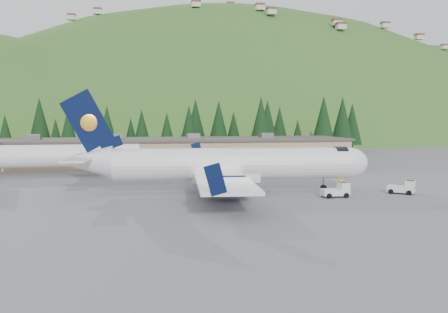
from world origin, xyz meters
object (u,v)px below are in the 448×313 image
baggage_tug_a (337,191)px  ramp_worker (341,184)px  second_airliner (50,155)px  airliner (224,165)px  baggage_tug_b (404,188)px  terminal_building (168,151)px

baggage_tug_a → ramp_worker: (2.30, 4.08, 0.19)m
second_airliner → baggage_tug_a: (36.12, -27.98, -2.56)m
airliner → ramp_worker: bearing=-2.4°
baggage_tug_a → baggage_tug_b: (8.96, 0.72, -0.01)m
baggage_tug_b → ramp_worker: size_ratio=1.80×
second_airliner → baggage_tug_a: bearing=-37.8°
second_airliner → ramp_worker: bearing=-31.9°
baggage_tug_b → terminal_building: terminal_building is taller
airliner → ramp_worker: airliner is taller
baggage_tug_a → baggage_tug_b: size_ratio=0.94×
airliner → baggage_tug_b: 22.10m
airliner → second_airliner: airliner is taller
airliner → baggage_tug_a: bearing=-20.9°
baggage_tug_a → terminal_building: bearing=109.4°
airliner → terminal_building: size_ratio=0.54×
terminal_building → ramp_worker: size_ratio=37.27×
terminal_building → airliner: bearing=-84.1°
second_airliner → baggage_tug_a: size_ratio=8.55×
baggage_tug_a → ramp_worker: 4.69m
terminal_building → ramp_worker: 44.01m
airliner → terminal_building: airliner is taller
second_airliner → baggage_tug_b: second_airliner is taller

